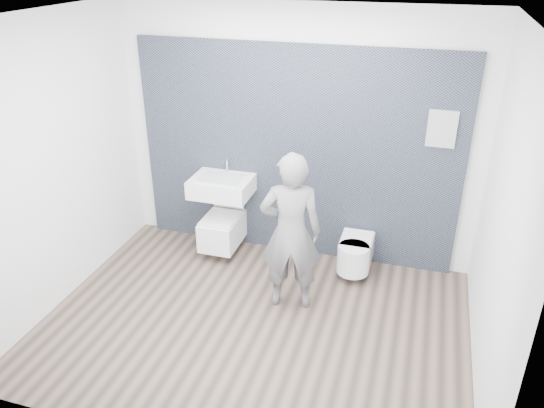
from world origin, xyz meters
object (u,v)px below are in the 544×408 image
(washbasin, at_px, (222,186))
(toilet_rounded, at_px, (355,254))
(toilet_square, at_px, (222,229))
(visitor, at_px, (291,233))

(washbasin, distance_m, toilet_rounded, 1.67)
(washbasin, distance_m, toilet_square, 0.53)
(washbasin, xyz_separation_m, toilet_square, (-0.00, -0.03, -0.53))
(visitor, bearing_deg, toilet_square, -49.13)
(toilet_rounded, bearing_deg, washbasin, 178.26)
(washbasin, bearing_deg, toilet_square, -90.00)
(toilet_rounded, relative_size, visitor, 0.36)
(washbasin, height_order, visitor, visitor)
(toilet_square, height_order, toilet_rounded, toilet_square)
(washbasin, height_order, toilet_rounded, washbasin)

